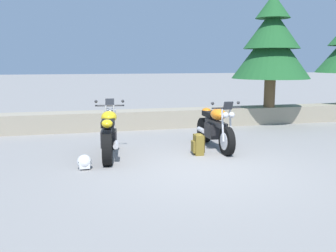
{
  "coord_description": "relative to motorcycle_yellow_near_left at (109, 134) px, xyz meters",
  "views": [
    {
      "loc": [
        -2.32,
        -6.65,
        2.01
      ],
      "look_at": [
        -0.34,
        1.2,
        0.65
      ],
      "focal_mm": 40.94,
      "sensor_mm": 36.0,
      "label": 1
    }
  ],
  "objects": [
    {
      "name": "ground_plane",
      "position": [
        1.58,
        -1.45,
        -0.49
      ],
      "size": [
        120.0,
        120.0,
        0.0
      ],
      "primitive_type": "plane",
      "color": "gray"
    },
    {
      "name": "stone_wall",
      "position": [
        1.58,
        3.35,
        -0.21
      ],
      "size": [
        36.0,
        0.8,
        0.55
      ],
      "primitive_type": "cube",
      "color": "gray",
      "rests_on": "ground"
    },
    {
      "name": "motorcycle_yellow_near_left",
      "position": [
        0.0,
        0.0,
        0.0
      ],
      "size": [
        0.67,
        2.06,
        1.18
      ],
      "color": "black",
      "rests_on": "ground"
    },
    {
      "name": "motorcycle_orange_centre",
      "position": [
        2.48,
        0.16,
        0.0
      ],
      "size": [
        0.67,
        2.06,
        1.18
      ],
      "color": "black",
      "rests_on": "ground"
    },
    {
      "name": "rider_backpack",
      "position": [
        1.9,
        -0.32,
        -0.24
      ],
      "size": [
        0.28,
        0.31,
        0.47
      ],
      "color": "brown",
      "rests_on": "ground"
    },
    {
      "name": "rider_helmet",
      "position": [
        -0.56,
        -0.91,
        -0.35
      ],
      "size": [
        0.28,
        0.28,
        0.28
      ],
      "color": "silver",
      "rests_on": "ground"
    },
    {
      "name": "pine_tree_far_left",
      "position": [
        5.5,
        3.14,
        2.1
      ],
      "size": [
        2.48,
        2.48,
        3.57
      ],
      "color": "brown",
      "rests_on": "stone_wall"
    }
  ]
}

